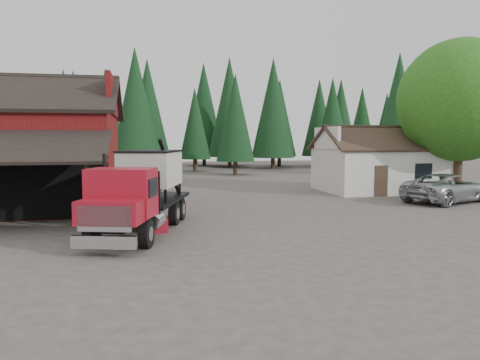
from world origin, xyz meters
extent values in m
plane|color=#4F443E|center=(0.00, 0.00, 0.00)|extent=(120.00, 120.00, 0.00)
cube|color=black|center=(-11.00, 12.50, 6.00)|extent=(12.80, 5.53, 2.35)
cube|color=maroon|center=(-5.00, 10.00, 6.00)|extent=(0.25, 7.00, 2.00)
cylinder|color=#382619|center=(-5.60, 2.10, 1.40)|extent=(0.20, 0.20, 2.80)
cube|color=silver|center=(13.00, 13.00, 1.50)|extent=(8.00, 6.00, 3.00)
cube|color=#38281E|center=(13.00, 11.50, 3.75)|extent=(8.60, 3.42, 1.80)
cube|color=#38281E|center=(13.00, 14.50, 3.75)|extent=(8.60, 3.42, 1.80)
cube|color=silver|center=(9.00, 13.00, 3.75)|extent=(0.20, 4.20, 1.50)
cube|color=silver|center=(17.00, 13.00, 3.75)|extent=(0.20, 4.20, 1.50)
cube|color=#38281E|center=(11.50, 9.98, 1.00)|extent=(0.90, 0.06, 2.00)
cube|color=black|center=(14.50, 9.98, 1.60)|extent=(1.20, 0.06, 1.00)
cylinder|color=#382619|center=(17.00, 10.00, 1.60)|extent=(0.60, 0.60, 3.20)
sphere|color=#215A14|center=(17.00, 10.00, 6.20)|extent=(8.00, 8.00, 8.00)
sphere|color=#215A14|center=(15.80, 10.80, 5.00)|extent=(4.40, 4.40, 4.40)
cylinder|color=#382619|center=(6.00, 30.00, 0.80)|extent=(0.44, 0.44, 1.60)
cone|color=black|center=(6.00, 30.00, 5.90)|extent=(3.96, 3.96, 9.00)
cylinder|color=#382619|center=(22.00, 26.00, 0.80)|extent=(0.44, 0.44, 1.60)
cone|color=black|center=(22.00, 26.00, 6.90)|extent=(4.84, 4.84, 11.00)
cylinder|color=#382619|center=(-4.00, 34.00, 0.80)|extent=(0.44, 0.44, 1.60)
cone|color=black|center=(-4.00, 34.00, 7.40)|extent=(5.28, 5.28, 12.00)
cylinder|color=black|center=(-5.17, -0.91, 0.49)|extent=(0.58, 1.04, 0.99)
cylinder|color=black|center=(-3.35, -1.45, 0.49)|extent=(0.58, 1.04, 0.99)
cylinder|color=black|center=(-3.95, 3.22, 0.49)|extent=(0.58, 1.04, 0.99)
cylinder|color=black|center=(-2.14, 2.69, 0.49)|extent=(0.58, 1.04, 0.99)
cylinder|color=black|center=(-3.59, 4.43, 0.49)|extent=(0.58, 1.04, 0.99)
cylinder|color=black|center=(-1.78, 3.90, 0.49)|extent=(0.58, 1.04, 0.99)
cube|color=black|center=(-3.45, 1.58, 0.85)|extent=(3.13, 7.69, 0.36)
cube|color=silver|center=(-4.65, -2.52, 0.49)|extent=(2.03, 0.74, 0.40)
cube|color=silver|center=(-4.63, -2.43, 1.21)|extent=(1.66, 0.57, 0.81)
cube|color=maroon|center=(-4.48, -1.91, 1.35)|extent=(2.27, 1.69, 0.76)
cube|color=maroon|center=(-4.15, -0.79, 1.84)|extent=(2.50, 2.07, 1.66)
cube|color=black|center=(-4.35, -1.48, 2.11)|extent=(1.83, 0.60, 0.81)
cylinder|color=black|center=(-4.78, 0.24, 2.34)|extent=(0.16, 0.16, 1.62)
cube|color=black|center=(-3.89, 0.07, 1.80)|extent=(2.14, 0.72, 1.44)
cube|color=black|center=(-3.09, 2.79, 1.10)|extent=(3.67, 5.65, 0.14)
cube|color=beige|center=(-3.09, 2.79, 2.43)|extent=(2.82, 3.43, 1.44)
cone|color=beige|center=(-3.09, 2.79, 1.53)|extent=(2.45, 2.45, 0.63)
cube|color=black|center=(-3.09, 2.79, 3.16)|extent=(2.93, 3.54, 0.07)
cylinder|color=black|center=(-2.22, 3.84, 2.34)|extent=(1.17, 1.78, 2.74)
cube|color=maroon|center=(-3.00, 5.01, 1.35)|extent=(0.72, 0.84, 0.40)
cylinder|color=silver|center=(-2.99, -0.52, 0.76)|extent=(0.74, 1.00, 0.50)
imported|color=#ADB1B5|center=(14.00, 6.73, 0.84)|extent=(6.63, 4.82, 1.68)
cube|color=maroon|center=(-2.96, 1.47, 0.30)|extent=(0.93, 1.23, 0.60)
camera|label=1|loc=(-3.46, -17.26, 3.67)|focal=35.00mm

